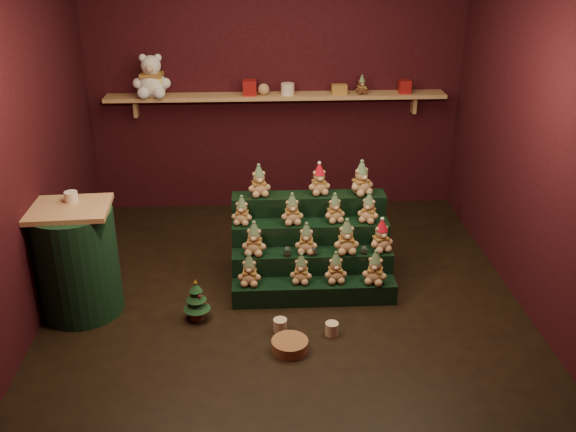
{
  "coord_description": "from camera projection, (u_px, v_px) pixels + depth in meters",
  "views": [
    {
      "loc": [
        -0.23,
        -4.83,
        2.97
      ],
      "look_at": [
        0.04,
        0.25,
        0.64
      ],
      "focal_mm": 40.0,
      "sensor_mm": 36.0,
      "label": 1
    }
  ],
  "objects": [
    {
      "name": "teddy_4",
      "position": [
        254.0,
        238.0,
        5.5
      ],
      "size": [
        0.24,
        0.22,
        0.29
      ],
      "primitive_type": null,
      "rotation": [
        0.0,
        0.0,
        -0.15
      ],
      "color": "tan",
      "rests_on": "riser_tier_midfront"
    },
    {
      "name": "teddy_12",
      "position": [
        259.0,
        181.0,
        5.76
      ],
      "size": [
        0.24,
        0.22,
        0.29
      ],
      "primitive_type": null,
      "rotation": [
        0.0,
        0.0,
        0.21
      ],
      "color": "tan",
      "rests_on": "riser_tier_back"
    },
    {
      "name": "teddy_1",
      "position": [
        301.0,
        268.0,
        5.42
      ],
      "size": [
        0.22,
        0.2,
        0.26
      ],
      "primitive_type": null,
      "rotation": [
        0.0,
        0.0,
        -0.21
      ],
      "color": "tan",
      "rests_on": "riser_tier_front"
    },
    {
      "name": "wicker_basket",
      "position": [
        290.0,
        345.0,
        4.88
      ],
      "size": [
        0.36,
        0.36,
        0.09
      ],
      "primitive_type": "cylinder",
      "rotation": [
        0.0,
        0.0,
        0.33
      ],
      "color": "#8F5E39",
      "rests_on": "ground"
    },
    {
      "name": "teddy_5",
      "position": [
        306.0,
        238.0,
        5.52
      ],
      "size": [
        0.22,
        0.2,
        0.27
      ],
      "primitive_type": null,
      "rotation": [
        0.0,
        0.0,
        -0.14
      ],
      "color": "tan",
      "rests_on": "riser_tier_midfront"
    },
    {
      "name": "mug_right",
      "position": [
        332.0,
        329.0,
        5.06
      ],
      "size": [
        0.11,
        0.11,
        0.11
      ],
      "primitive_type": "cylinder",
      "color": "beige",
      "rests_on": "ground"
    },
    {
      "name": "front_wall",
      "position": [
        304.0,
        269.0,
        3.19
      ],
      "size": [
        4.0,
        0.1,
        2.8
      ],
      "primitive_type": "cube",
      "color": "black",
      "rests_on": "ground"
    },
    {
      "name": "teddy_2",
      "position": [
        336.0,
        267.0,
        5.43
      ],
      "size": [
        0.21,
        0.19,
        0.27
      ],
      "primitive_type": null,
      "rotation": [
        0.0,
        0.0,
        0.09
      ],
      "color": "tan",
      "rests_on": "riser_tier_front"
    },
    {
      "name": "teddy_14",
      "position": [
        361.0,
        178.0,
        5.78
      ],
      "size": [
        0.29,
        0.28,
        0.31
      ],
      "primitive_type": null,
      "rotation": [
        0.0,
        0.0,
        0.45
      ],
      "color": "tan",
      "rests_on": "riser_tier_back"
    },
    {
      "name": "right_wall",
      "position": [
        539.0,
        138.0,
        5.15
      ],
      "size": [
        0.1,
        4.0,
        2.8
      ],
      "primitive_type": "cube",
      "color": "black",
      "rests_on": "ground"
    },
    {
      "name": "teddy_0",
      "position": [
        249.0,
        270.0,
        5.38
      ],
      "size": [
        0.21,
        0.19,
        0.28
      ],
      "primitive_type": null,
      "rotation": [
        0.0,
        0.0,
        -0.09
      ],
      "color": "tan",
      "rests_on": "riser_tier_front"
    },
    {
      "name": "gift_tin_red_b",
      "position": [
        405.0,
        87.0,
        6.8
      ],
      "size": [
        0.12,
        0.12,
        0.14
      ],
      "primitive_type": "cube",
      "color": "#A51A19",
      "rests_on": "back_shelf"
    },
    {
      "name": "left_wall",
      "position": [
        20.0,
        146.0,
        4.95
      ],
      "size": [
        0.1,
        4.0,
        2.8
      ],
      "primitive_type": "cube",
      "color": "black",
      "rests_on": "ground"
    },
    {
      "name": "teddy_10",
      "position": [
        335.0,
        208.0,
        5.68
      ],
      "size": [
        0.22,
        0.21,
        0.26
      ],
      "primitive_type": null,
      "rotation": [
        0.0,
        0.0,
        0.26
      ],
      "color": "tan",
      "rests_on": "riser_tier_midback"
    },
    {
      "name": "table_ornament",
      "position": [
        71.0,
        197.0,
        5.08
      ],
      "size": [
        0.1,
        0.1,
        0.08
      ],
      "primitive_type": "cylinder",
      "color": "beige",
      "rests_on": "side_table"
    },
    {
      "name": "ground",
      "position": [
        285.0,
        294.0,
        5.63
      ],
      "size": [
        4.0,
        4.0,
        0.0
      ],
      "primitive_type": "plane",
      "color": "black",
      "rests_on": "ground"
    },
    {
      "name": "back_wall",
      "position": [
        276.0,
        83.0,
        6.91
      ],
      "size": [
        4.0,
        0.1,
        2.8
      ],
      "primitive_type": "cube",
      "color": "black",
      "rests_on": "ground"
    },
    {
      "name": "gift_tin_cream",
      "position": [
        288.0,
        89.0,
        6.74
      ],
      "size": [
        0.14,
        0.14,
        0.12
      ],
      "primitive_type": "cylinder",
      "color": "beige",
      "rests_on": "back_shelf"
    },
    {
      "name": "riser_tier_front",
      "position": [
        314.0,
        292.0,
        5.5
      ],
      "size": [
        1.4,
        0.22,
        0.18
      ],
      "primitive_type": "cube",
      "color": "black",
      "rests_on": "ground"
    },
    {
      "name": "teddy_9",
      "position": [
        292.0,
        209.0,
        5.64
      ],
      "size": [
        0.21,
        0.2,
        0.28
      ],
      "primitive_type": null,
      "rotation": [
        0.0,
        0.0,
        0.1
      ],
      "color": "tan",
      "rests_on": "riser_tier_midback"
    },
    {
      "name": "teddy_3",
      "position": [
        375.0,
        267.0,
        5.41
      ],
      "size": [
        0.26,
        0.25,
        0.29
      ],
      "primitive_type": null,
      "rotation": [
        0.0,
        0.0,
        -0.33
      ],
      "color": "tan",
      "rests_on": "riser_tier_front"
    },
    {
      "name": "scarf_gift_box",
      "position": [
        339.0,
        89.0,
        6.77
      ],
      "size": [
        0.16,
        0.1,
        0.1
      ],
      "primitive_type": "cube",
      "color": "#CC5F1C",
      "rests_on": "back_shelf"
    },
    {
      "name": "white_bear",
      "position": [
        151.0,
        70.0,
        6.58
      ],
      "size": [
        0.41,
        0.37,
        0.55
      ],
      "primitive_type": null,
      "rotation": [
        0.0,
        0.0,
        -0.03
      ],
      "color": "white",
      "rests_on": "back_shelf"
    },
    {
      "name": "teddy_11",
      "position": [
        369.0,
        208.0,
        5.68
      ],
      "size": [
        0.25,
        0.24,
        0.27
      ],
      "primitive_type": null,
      "rotation": [
        0.0,
        0.0,
        -0.46
      ],
      "color": "tan",
      "rests_on": "riser_tier_midback"
    },
    {
      "name": "shelf_plush_ball",
      "position": [
        264.0,
        89.0,
        6.73
      ],
      "size": [
        0.12,
        0.12,
        0.12
      ],
      "primitive_type": "sphere",
      "color": "tan",
      "rests_on": "back_shelf"
    },
    {
      "name": "gift_tin_red_a",
      "position": [
        250.0,
        88.0,
        6.72
      ],
      "size": [
        0.14,
        0.14,
        0.16
      ],
      "primitive_type": "cube",
      "color": "#A51A19",
      "rests_on": "back_shelf"
    },
    {
      "name": "brown_bear",
      "position": [
        362.0,
        85.0,
        6.76
      ],
      "size": [
        0.15,
        0.14,
        0.19
      ],
      "primitive_type": null,
      "rotation": [
        0.0,
        0.0,
        0.14
      ],
      "color": "#4D2B19",
      "rests_on": "back_shelf"
    },
    {
      "name": "snow_globe_b",
      "position": [
        314.0,
        251.0,
        5.51
      ],
      "size": [
        0.06,
        0.06,
        0.08
      ],
      "color": "black",
      "rests_on": "riser_tier_midfront"
    },
    {
      "name": "riser_tier_midback",
      "position": [
        310.0,
        249.0,
        5.82
      ],
      "size": [
        1.4,
        0.22,
        0.54
      ],
      "primitive_type": "cube",
      "color": "black",
      "rests_on": "ground"
    },
    {
      "name": "riser_tier_back",
      "position": [
        308.0,
        230.0,
        5.98
      ],
      "size": [
        1.4,
        0.22,
        0.72
      ],
      "primitive_type": "cube",
      "color": "black",
      "rests_on": "ground"
    },
    {
      "name": "side_table",
      "position": [
        77.0,
        261.0,
        5.21
      ],
      "size": [
        0.66,
        0.66,
        0.95
      ],
      "rotation": [
        0.0,
        0.0,
        0.06
      ],
      "color": "tan",
      "rests_on": "ground"
    },
    {
      "name": "teddy_8",
      "position": [
        242.0,
        210.0,
        5.64
      ],
      "size": [
        0.21,
        0.2,
        0.26
      ],
      "primitive_type": null,
      "rotation": [
        0.0,
        0.0,
        -0.2
      ],
      "color": "tan",
      "rests_on": "riser_tier_midback"
    },
    {
      "name": "snow_globe_c",
      "position": [
        364.0,
        250.0,
        5.53
      ],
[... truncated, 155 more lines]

